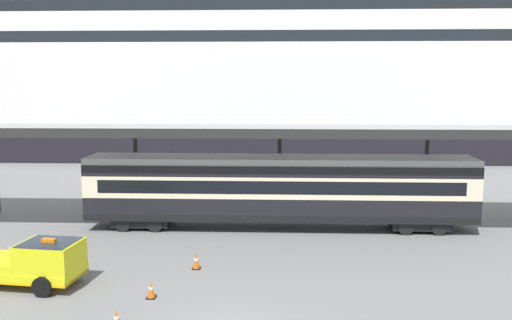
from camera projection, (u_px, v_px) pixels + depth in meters
cruise_ship at (126, 49)px, 66.53m from camera, size 163.41×25.99×37.47m
platform_canopy at (280, 124)px, 30.43m from camera, size 45.15×6.26×6.13m
train_carriage at (279, 188)px, 30.53m from camera, size 21.62×2.81×4.11m
service_truck at (29, 262)px, 21.96m from camera, size 5.40×2.71×2.02m
traffic_cone_near at (151, 290)px, 20.77m from camera, size 0.36×0.36×0.69m
traffic_cone_mid at (116, 319)px, 18.22m from camera, size 0.36×0.36×0.65m
traffic_cone_far at (196, 261)px, 24.03m from camera, size 0.36×0.36×0.74m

